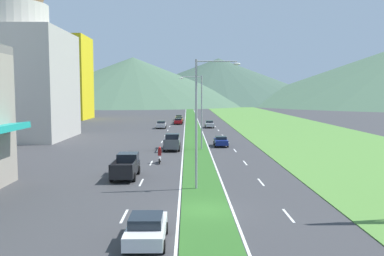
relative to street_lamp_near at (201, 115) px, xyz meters
name	(u,v)px	position (x,y,z in m)	size (l,w,h in m)	color
ground_plane	(206,211)	(0.10, -5.99, -5.87)	(600.00, 600.00, 0.00)	#38383A
grass_median	(193,128)	(0.10, 54.01, -5.84)	(3.20, 240.00, 0.06)	#2D6023
grass_verge_right	(290,128)	(20.70, 54.01, -5.84)	(24.00, 240.00, 0.06)	#518438
lane_dash_left_2	(124,216)	(-5.00, -7.08, -5.87)	(0.16, 2.80, 0.01)	silver
lane_dash_left_3	(141,182)	(-5.00, 2.37, -5.87)	(0.16, 2.80, 0.01)	silver
lane_dash_left_4	(151,163)	(-5.00, 11.82, -5.87)	(0.16, 2.80, 0.01)	silver
lane_dash_left_5	(157,151)	(-5.00, 21.28, -5.87)	(0.16, 2.80, 0.01)	silver
lane_dash_left_6	(162,142)	(-5.00, 30.73, -5.87)	(0.16, 2.80, 0.01)	silver
lane_dash_left_7	(165,135)	(-5.00, 40.18, -5.87)	(0.16, 2.80, 0.01)	silver
lane_dash_left_8	(168,130)	(-5.00, 49.64, -5.87)	(0.16, 2.80, 0.01)	silver
lane_dash_left_9	(170,126)	(-5.00, 59.09, -5.87)	(0.16, 2.80, 0.01)	silver
lane_dash_right_2	(288,216)	(5.20, -7.08, -5.87)	(0.16, 2.80, 0.01)	silver
lane_dash_right_3	(261,182)	(5.20, 2.37, -5.87)	(0.16, 2.80, 0.01)	silver
lane_dash_right_4	(245,163)	(5.20, 11.82, -5.87)	(0.16, 2.80, 0.01)	silver
lane_dash_right_5	(235,151)	(5.20, 21.28, -5.87)	(0.16, 2.80, 0.01)	silver
lane_dash_right_6	(228,142)	(5.20, 30.73, -5.87)	(0.16, 2.80, 0.01)	silver
lane_dash_right_7	(223,135)	(5.20, 40.18, -5.87)	(0.16, 2.80, 0.01)	silver
lane_dash_right_8	(219,130)	(5.20, 49.64, -5.87)	(0.16, 2.80, 0.01)	silver
lane_dash_right_9	(215,126)	(5.20, 59.09, -5.87)	(0.16, 2.80, 0.01)	silver
edge_line_median_left	(185,128)	(-1.65, 54.01, -5.87)	(0.16, 240.00, 0.01)	silver
edge_line_median_right	(201,128)	(1.85, 54.01, -5.87)	(0.16, 240.00, 0.01)	silver
domed_building	(16,63)	(-29.02, 35.52, 6.49)	(16.42, 16.42, 29.93)	#B7B2A8
midrise_colored	(63,78)	(-36.19, 84.74, 5.77)	(14.03, 14.03, 23.28)	yellow
hill_far_left	(133,81)	(-33.88, 216.99, 8.46)	(148.62, 148.62, 28.66)	#47664C
hill_far_center	(218,81)	(20.77, 255.79, 9.76)	(165.44, 165.44, 31.27)	#3D5647
street_lamp_near	(201,115)	(0.00, 0.00, 0.00)	(3.54, 0.43, 10.19)	#99999E
street_lamp_mid	(199,107)	(0.51, 22.24, -0.24)	(3.04, 0.39, 9.83)	#99999E
car_0	(161,125)	(-6.60, 54.46, -5.07)	(1.99, 4.20, 1.58)	#B2B2B7
car_1	(221,141)	(3.69, 25.59, -5.14)	(1.94, 4.03, 1.40)	navy
car_2	(209,124)	(3.71, 56.09, -5.09)	(1.89, 4.30, 1.52)	#B2B2B7
car_3	(178,121)	(-3.24, 65.72, -5.13)	(2.03, 4.76, 1.44)	maroon
car_4	(179,117)	(-3.37, 80.41, -5.14)	(1.89, 4.67, 1.40)	yellow
car_6	(179,120)	(-3.11, 70.98, -5.12)	(1.98, 4.18, 1.47)	#C6842D
car_7	(146,229)	(-3.16, -11.62, -5.11)	(2.04, 4.29, 1.48)	silver
pickup_truck_0	(172,142)	(-3.12, 22.43, -4.89)	(2.18, 5.40, 2.00)	#515459
pickup_truck_1	(126,166)	(-6.61, 4.61, -4.89)	(2.18, 5.40, 2.00)	black
motorcycle_rider	(160,156)	(-4.06, 11.84, -5.13)	(0.36, 2.00, 1.80)	black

